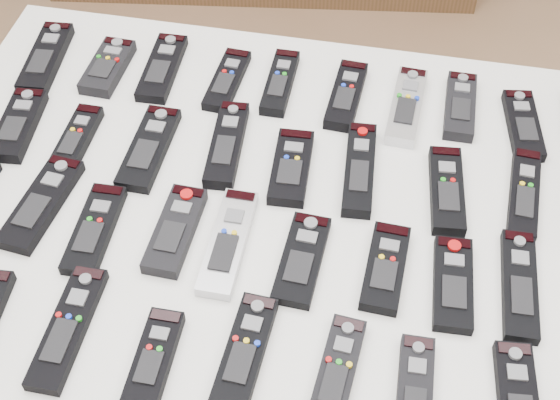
% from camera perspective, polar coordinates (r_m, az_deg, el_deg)
% --- Properties ---
extents(table, '(1.25, 0.88, 0.78)m').
position_cam_1_polar(table, '(1.32, 0.00, -2.19)').
color(table, white).
rests_on(table, ground).
extents(remote_0, '(0.07, 0.20, 0.02)m').
position_cam_1_polar(remote_0, '(1.59, -16.76, 9.92)').
color(remote_0, black).
rests_on(remote_0, table).
extents(remote_1, '(0.07, 0.15, 0.02)m').
position_cam_1_polar(remote_1, '(1.54, -12.49, 9.48)').
color(remote_1, black).
rests_on(remote_1, table).
extents(remote_2, '(0.06, 0.18, 0.02)m').
position_cam_1_polar(remote_2, '(1.52, -8.62, 9.54)').
color(remote_2, black).
rests_on(remote_2, table).
extents(remote_3, '(0.06, 0.17, 0.02)m').
position_cam_1_polar(remote_3, '(1.48, -3.89, 8.74)').
color(remote_3, black).
rests_on(remote_3, table).
extents(remote_4, '(0.05, 0.17, 0.02)m').
position_cam_1_polar(remote_4, '(1.47, 0.00, 8.59)').
color(remote_4, black).
rests_on(remote_4, table).
extents(remote_5, '(0.06, 0.17, 0.02)m').
position_cam_1_polar(remote_5, '(1.45, 4.86, 7.64)').
color(remote_5, black).
rests_on(remote_5, table).
extents(remote_6, '(0.06, 0.19, 0.02)m').
position_cam_1_polar(remote_6, '(1.44, 9.23, 6.77)').
color(remote_6, '#B7B7BC').
rests_on(remote_6, table).
extents(remote_7, '(0.05, 0.16, 0.02)m').
position_cam_1_polar(remote_7, '(1.46, 13.04, 6.70)').
color(remote_7, black).
rests_on(remote_7, table).
extents(remote_8, '(0.08, 0.17, 0.02)m').
position_cam_1_polar(remote_8, '(1.45, 17.36, 5.26)').
color(remote_8, black).
rests_on(remote_8, table).
extents(remote_10, '(0.07, 0.17, 0.02)m').
position_cam_1_polar(remote_10, '(1.46, -18.60, 5.23)').
color(remote_10, black).
rests_on(remote_10, table).
extents(remote_11, '(0.05, 0.16, 0.02)m').
position_cam_1_polar(remote_11, '(1.41, -14.67, 4.34)').
color(remote_11, black).
rests_on(remote_11, table).
extents(remote_12, '(0.06, 0.19, 0.02)m').
position_cam_1_polar(remote_12, '(1.37, -9.56, 3.77)').
color(remote_12, black).
rests_on(remote_12, table).
extents(remote_13, '(0.07, 0.20, 0.02)m').
position_cam_1_polar(remote_13, '(1.35, -3.91, 4.08)').
color(remote_13, black).
rests_on(remote_13, table).
extents(remote_14, '(0.07, 0.16, 0.02)m').
position_cam_1_polar(remote_14, '(1.32, 0.82, 2.41)').
color(remote_14, black).
rests_on(remote_14, table).
extents(remote_15, '(0.06, 0.20, 0.02)m').
position_cam_1_polar(remote_15, '(1.32, 5.83, 2.26)').
color(remote_15, black).
rests_on(remote_15, table).
extents(remote_16, '(0.07, 0.18, 0.02)m').
position_cam_1_polar(remote_16, '(1.31, 12.10, 0.71)').
color(remote_16, black).
rests_on(remote_16, table).
extents(remote_17, '(0.06, 0.19, 0.02)m').
position_cam_1_polar(remote_17, '(1.34, 17.42, 0.39)').
color(remote_17, black).
rests_on(remote_17, table).
extents(remote_20, '(0.08, 0.20, 0.02)m').
position_cam_1_polar(remote_20, '(1.32, -17.05, -0.22)').
color(remote_20, black).
rests_on(remote_20, table).
extents(remote_21, '(0.06, 0.17, 0.02)m').
position_cam_1_polar(remote_21, '(1.27, -13.41, -2.10)').
color(remote_21, black).
rests_on(remote_21, table).
extents(remote_22, '(0.06, 0.17, 0.02)m').
position_cam_1_polar(remote_22, '(1.24, -7.67, -2.20)').
color(remote_22, black).
rests_on(remote_22, table).
extents(remote_23, '(0.05, 0.20, 0.02)m').
position_cam_1_polar(remote_23, '(1.22, -3.82, -3.11)').
color(remote_23, '#B7B7BC').
rests_on(remote_23, table).
extents(remote_24, '(0.07, 0.17, 0.02)m').
position_cam_1_polar(remote_24, '(1.20, 1.60, -4.36)').
color(remote_24, black).
rests_on(remote_24, table).
extents(remote_25, '(0.06, 0.16, 0.02)m').
position_cam_1_polar(remote_25, '(1.20, 7.72, -4.93)').
color(remote_25, black).
rests_on(remote_25, table).
extents(remote_26, '(0.07, 0.17, 0.02)m').
position_cam_1_polar(remote_26, '(1.20, 12.54, -6.00)').
color(remote_26, black).
rests_on(remote_26, table).
extents(remote_27, '(0.06, 0.19, 0.02)m').
position_cam_1_polar(remote_27, '(1.22, 17.11, -5.95)').
color(remote_27, black).
rests_on(remote_27, table).
extents(remote_31, '(0.05, 0.20, 0.02)m').
position_cam_1_polar(remote_31, '(1.17, -15.24, -8.98)').
color(remote_31, black).
rests_on(remote_31, table).
extents(remote_32, '(0.05, 0.15, 0.02)m').
position_cam_1_polar(remote_32, '(1.12, -9.19, -11.34)').
color(remote_32, black).
rests_on(remote_32, table).
extents(remote_33, '(0.06, 0.18, 0.02)m').
position_cam_1_polar(remote_33, '(1.11, -2.58, -11.01)').
color(remote_33, black).
rests_on(remote_33, table).
extents(remote_34, '(0.06, 0.17, 0.02)m').
position_cam_1_polar(remote_34, '(1.10, 4.19, -12.45)').
color(remote_34, black).
rests_on(remote_34, table).
extents(remote_35, '(0.05, 0.17, 0.02)m').
position_cam_1_polar(remote_35, '(1.09, 9.81, -13.92)').
color(remote_35, black).
rests_on(remote_35, table).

